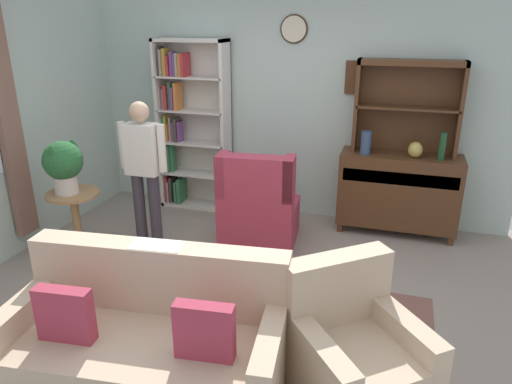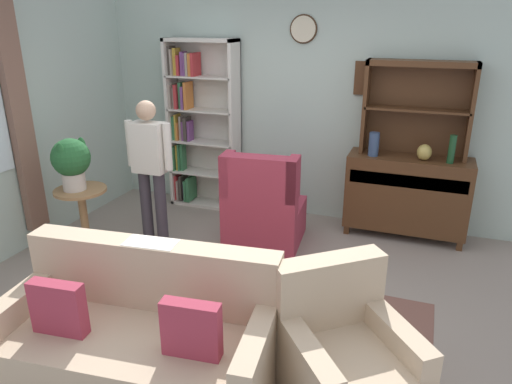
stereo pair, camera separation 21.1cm
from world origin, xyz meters
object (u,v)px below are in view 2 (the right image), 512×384
at_px(bookshelf, 198,124).
at_px(sideboard, 407,193).
at_px(vase_tall, 374,144).
at_px(potted_plant_small, 113,245).
at_px(sideboard_hutch, 418,96).
at_px(book_stack, 187,271).
at_px(bottle_wine, 452,149).
at_px(plant_stand, 83,214).
at_px(person_reading, 150,164).
at_px(coffee_table, 204,282).
at_px(wingback_chair, 264,211).
at_px(couch_floral, 140,339).
at_px(potted_plant_large, 71,160).
at_px(vase_round, 424,152).
at_px(armchair_floral, 344,358).

distance_m(bookshelf, sideboard, 2.64).
bearing_deg(vase_tall, sideboard, 11.63).
xyz_separation_m(bookshelf, potted_plant_small, (-0.15, -1.69, -0.91)).
distance_m(sideboard_hutch, book_stack, 3.04).
relative_size(bottle_wine, plant_stand, 0.42).
relative_size(person_reading, coffee_table, 1.95).
distance_m(bottle_wine, wingback_chair, 2.03).
relative_size(couch_floral, potted_plant_large, 3.59).
xyz_separation_m(bookshelf, person_reading, (0.06, -1.23, -0.16)).
bearing_deg(bottle_wine, book_stack, -130.28).
relative_size(sideboard, vase_tall, 5.10).
bearing_deg(vase_round, coffee_table, -125.14).
xyz_separation_m(bottle_wine, plant_stand, (-3.48, -1.48, -0.64)).
bearing_deg(wingback_chair, bottle_wine, 20.52).
bearing_deg(sideboard_hutch, sideboard, -90.00).
distance_m(couch_floral, book_stack, 0.69).
xyz_separation_m(wingback_chair, person_reading, (-1.11, -0.38, 0.52)).
bearing_deg(bottle_wine, bookshelf, 176.65).
bearing_deg(person_reading, book_stack, -48.50).
xyz_separation_m(couch_floral, plant_stand, (-1.59, 1.41, 0.12)).
distance_m(potted_plant_large, coffee_table, 1.96).
relative_size(sideboard, potted_plant_large, 2.48).
height_order(wingback_chair, plant_stand, wingback_chair).
bearing_deg(vase_round, sideboard, 152.83).
bearing_deg(vase_round, sideboard_hutch, 126.48).
relative_size(bookshelf, vase_round, 12.35).
relative_size(armchair_floral, person_reading, 0.69).
distance_m(wingback_chair, person_reading, 1.29).
distance_m(couch_floral, potted_plant_large, 2.24).
relative_size(person_reading, book_stack, 7.21).
distance_m(sideboard, couch_floral, 3.34).
relative_size(plant_stand, coffee_table, 0.88).
height_order(sideboard, wingback_chair, wingback_chair).
bearing_deg(sideboard_hutch, coffee_table, -120.77).
bearing_deg(wingback_chair, bookshelf, 144.32).
height_order(vase_tall, plant_stand, vase_tall).
bearing_deg(coffee_table, bookshelf, 117.24).
bearing_deg(coffee_table, potted_plant_small, 155.06).
bearing_deg(vase_round, wingback_chair, -155.66).
distance_m(bottle_wine, coffee_table, 2.87).
relative_size(couch_floral, plant_stand, 2.69).
height_order(bottle_wine, potted_plant_small, bottle_wine).
relative_size(sideboard_hutch, couch_floral, 0.58).
bearing_deg(person_reading, sideboard_hutch, 26.42).
xyz_separation_m(vase_round, wingback_chair, (-1.53, -0.69, -0.62)).
distance_m(potted_plant_large, potted_plant_small, 0.94).
distance_m(bookshelf, plant_stand, 1.84).
bearing_deg(person_reading, sideboard, 24.40).
bearing_deg(bookshelf, plant_stand, -107.08).
relative_size(vase_round, plant_stand, 0.24).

